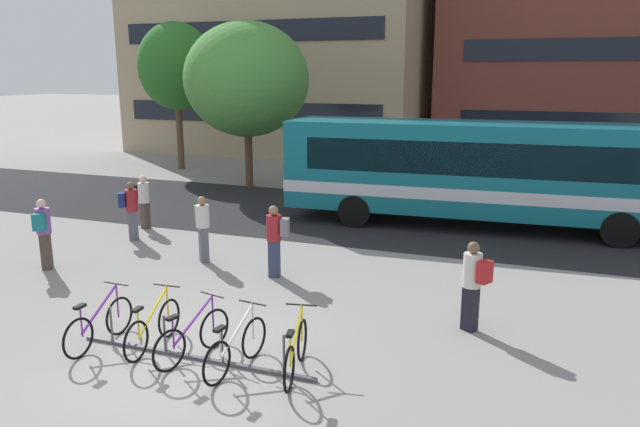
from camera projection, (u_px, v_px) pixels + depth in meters
name	position (u px, v px, depth m)	size (l,w,h in m)	color
ground	(180.00, 361.00, 9.94)	(200.00, 200.00, 0.00)	gray
bus_lane_asphalt	(366.00, 217.00, 19.88)	(80.00, 7.20, 0.01)	#232326
city_bus	(486.00, 170.00, 18.20)	(12.14, 3.23, 3.20)	#0F6070
bike_rack	(194.00, 354.00, 10.01)	(4.39, 0.09, 0.70)	#47474C
parked_bicycle_purple_0	(99.00, 325.00, 10.44)	(0.52, 1.72, 0.99)	black
parked_bicycle_yellow_1	(153.00, 328.00, 10.33)	(0.52, 1.72, 0.99)	black
parked_bicycle_purple_2	(193.00, 337.00, 9.95)	(0.59, 1.69, 0.99)	black
parked_bicycle_white_3	(236.00, 348.00, 9.56)	(0.52, 1.72, 0.99)	black
parked_bicycle_yellow_4	(296.00, 352.00, 9.43)	(0.54, 1.70, 0.99)	black
commuter_teal_pack_0	(43.00, 229.00, 14.38)	(0.51, 0.60, 1.74)	#47382D
commuter_navy_pack_1	(131.00, 207.00, 16.95)	(0.60, 0.56, 1.68)	#565660
commuter_red_pack_2	(473.00, 280.00, 10.92)	(0.60, 0.52, 1.70)	black
commuter_grey_pack_3	(275.00, 236.00, 13.85)	(0.58, 0.43, 1.70)	#2D3851
commuter_black_pack_4	(143.00, 198.00, 18.27)	(0.59, 0.46, 1.64)	#47382D
commuter_olive_pack_5	(203.00, 224.00, 14.99)	(0.59, 0.59, 1.69)	#565660
street_tree_0	(176.00, 66.00, 28.79)	(3.63, 3.63, 7.03)	brown
street_tree_2	(247.00, 80.00, 24.27)	(5.05, 5.05, 6.69)	brown
building_left_wing	(291.00, 9.00, 36.86)	(17.10, 12.02, 16.98)	tan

